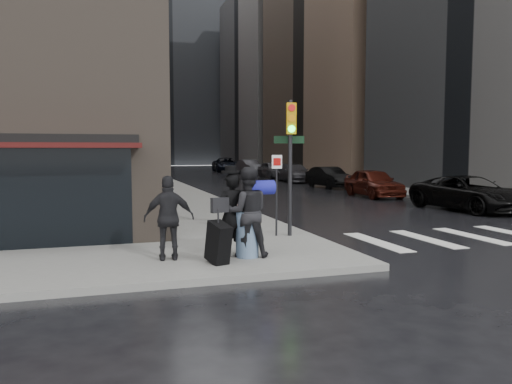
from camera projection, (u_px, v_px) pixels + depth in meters
ground at (269, 258)px, 11.79m from camera, size 140.00×140.00×0.00m
sidewalk_left at (152, 183)px, 37.45m from camera, size 4.00×50.00×0.15m
sidewalk_right at (317, 180)px, 41.48m from camera, size 3.00×50.00×0.15m
crosswalk at (494, 235)px, 14.98m from camera, size 8.50×3.00×0.01m
bldg_left_far at (24, 71)px, 65.77m from camera, size 22.00×20.00×26.00m
bldg_right_far at (308, 83)px, 73.65m from camera, size 22.00×20.00×25.00m
bldg_distant at (156, 72)px, 86.40m from camera, size 40.00×12.00×32.00m
man_overcoat at (228, 219)px, 10.96m from camera, size 1.07×1.28×2.08m
man_jeans at (247, 212)px, 11.10m from camera, size 1.42×0.92×2.02m
man_greycoat at (169, 218)px, 10.78m from camera, size 1.12×0.56×1.84m
traffic_light at (289, 149)px, 13.67m from camera, size 0.92×0.54×3.76m
fire_hydrant at (244, 209)px, 17.31m from camera, size 0.44×0.35×0.81m
parked_car_0 at (469, 193)px, 20.93m from camera, size 2.89×5.45×1.46m
parked_car_1 at (373, 183)px, 27.06m from camera, size 2.11×4.64×1.54m
parked_car_2 at (329, 177)px, 33.55m from camera, size 1.77×4.38×1.41m
parked_car_3 at (294, 173)px, 39.90m from camera, size 2.25×5.05×1.44m
parked_car_4 at (272, 169)px, 46.35m from camera, size 1.91×4.45×1.50m
parked_car_5 at (250, 167)px, 52.60m from camera, size 2.06×4.76×1.52m
parked_car_6 at (226, 165)px, 58.64m from camera, size 3.21×6.12×1.64m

